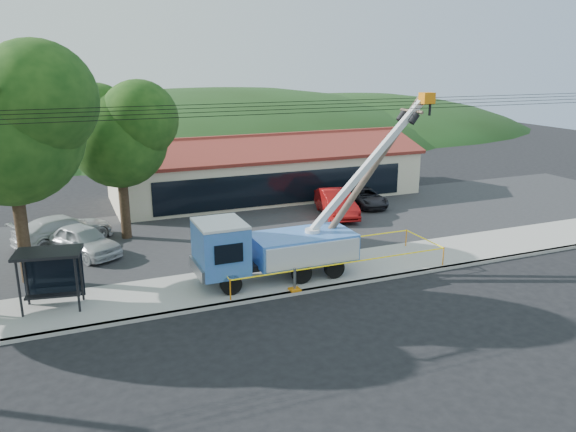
# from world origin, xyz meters

# --- Properties ---
(ground) EXTENTS (120.00, 120.00, 0.00)m
(ground) POSITION_xyz_m (0.00, 0.00, 0.00)
(ground) COLOR black
(ground) RESTS_ON ground
(curb) EXTENTS (60.00, 0.25, 0.15)m
(curb) POSITION_xyz_m (0.00, 2.10, 0.07)
(curb) COLOR #AEAAA3
(curb) RESTS_ON ground
(sidewalk) EXTENTS (60.00, 4.00, 0.15)m
(sidewalk) POSITION_xyz_m (0.00, 4.00, 0.07)
(sidewalk) COLOR #AEAAA3
(sidewalk) RESTS_ON ground
(parking_lot) EXTENTS (60.00, 12.00, 0.10)m
(parking_lot) POSITION_xyz_m (0.00, 12.00, 0.05)
(parking_lot) COLOR #28282B
(parking_lot) RESTS_ON ground
(strip_mall) EXTENTS (22.50, 8.53, 4.67)m
(strip_mall) POSITION_xyz_m (4.00, 19.98, 1.88)
(strip_mall) COLOR beige
(strip_mall) RESTS_ON ground
(tree_west_near) EXTENTS (7.56, 6.72, 10.80)m
(tree_west_near) POSITION_xyz_m (-12.00, 8.00, 7.52)
(tree_west_near) COLOR #332316
(tree_west_near) RESTS_ON ground
(tree_lot) EXTENTS (6.30, 5.60, 8.94)m
(tree_lot) POSITION_xyz_m (-7.00, 13.00, 6.21)
(tree_lot) COLOR #332316
(tree_lot) RESTS_ON ground
(hill_west) EXTENTS (78.40, 56.00, 28.00)m
(hill_west) POSITION_xyz_m (-15.00, 55.00, 0.00)
(hill_west) COLOR #1B3112
(hill_west) RESTS_ON ground
(hill_center) EXTENTS (89.60, 64.00, 32.00)m
(hill_center) POSITION_xyz_m (10.00, 55.00, 0.00)
(hill_center) COLOR #1B3112
(hill_center) RESTS_ON ground
(hill_east) EXTENTS (72.80, 52.00, 26.00)m
(hill_east) POSITION_xyz_m (30.00, 55.00, 0.00)
(hill_east) COLOR #1B3112
(hill_east) RESTS_ON ground
(utility_truck) EXTENTS (11.72, 3.99, 8.26)m
(utility_truck) POSITION_xyz_m (-1.54, 3.97, 1.74)
(utility_truck) COLOR black
(utility_truck) RESTS_ON ground
(leaning_pole) EXTENTS (6.41, 1.79, 8.20)m
(leaning_pole) POSITION_xyz_m (3.52, 4.25, 4.56)
(leaning_pole) COLOR brown
(leaning_pole) RESTS_ON ground
(bus_shelter) EXTENTS (2.76, 1.97, 2.44)m
(bus_shelter) POSITION_xyz_m (-10.91, 4.48, 1.93)
(bus_shelter) COLOR black
(bus_shelter) RESTS_ON ground
(caution_tape) EXTENTS (10.92, 3.26, 0.94)m
(caution_tape) POSITION_xyz_m (1.37, 3.91, 0.86)
(caution_tape) COLOR orange
(caution_tape) RESTS_ON ground
(car_silver) EXTENTS (4.00, 4.98, 1.59)m
(car_silver) POSITION_xyz_m (-9.41, 10.79, 0.00)
(car_silver) COLOR silver
(car_silver) RESTS_ON ground
(car_red) EXTENTS (2.73, 5.34, 1.68)m
(car_red) POSITION_xyz_m (6.19, 12.59, 0.00)
(car_red) COLOR #A51010
(car_red) RESTS_ON ground
(car_white) EXTENTS (5.80, 4.18, 1.56)m
(car_white) POSITION_xyz_m (-10.32, 13.32, 0.00)
(car_white) COLOR silver
(car_white) RESTS_ON ground
(car_dark) EXTENTS (2.30, 4.50, 1.22)m
(car_dark) POSITION_xyz_m (9.21, 14.18, 0.00)
(car_dark) COLOR black
(car_dark) RESTS_ON ground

